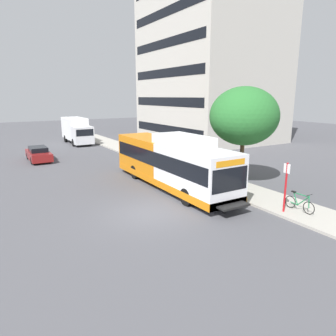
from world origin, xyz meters
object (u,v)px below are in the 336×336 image
bus_stop_sign_pole (286,184)px  street_tree_near_stop (244,116)px  bicycle_parked (299,203)px  box_truck_background (77,130)px  parked_car_far_lane (39,154)px  transit_bus (171,162)px

bus_stop_sign_pole → street_tree_near_stop: 6.43m
bicycle_parked → street_tree_near_stop: street_tree_near_stop is taller
box_truck_background → street_tree_near_stop: bearing=-79.7°
bicycle_parked → parked_car_far_lane: 23.42m
transit_bus → bus_stop_sign_pole: size_ratio=4.71×
parked_car_far_lane → box_truck_background: bearing=56.3°
bicycle_parked → box_truck_background: size_ratio=0.25×
box_truck_background → transit_bus: bearing=-89.9°
transit_bus → bus_stop_sign_pole: transit_bus is taller
transit_bus → box_truck_background: 23.10m
bus_stop_sign_pole → box_truck_background: (-2.48, 30.30, 0.09)m
parked_car_far_lane → bicycle_parked: bearing=-66.4°
bus_stop_sign_pole → parked_car_far_lane: 22.81m
bus_stop_sign_pole → bicycle_parked: bus_stop_sign_pole is taller
bicycle_parked → street_tree_near_stop: bearing=77.1°
bicycle_parked → box_truck_background: bearing=96.0°
box_truck_background → bus_stop_sign_pole: bearing=-85.3°
bus_stop_sign_pole → street_tree_near_stop: bearing=68.7°
transit_bus → street_tree_near_stop: street_tree_near_stop is taller
transit_bus → street_tree_near_stop: size_ratio=1.88×
transit_bus → parked_car_far_lane: bearing=113.9°
bus_stop_sign_pole → bicycle_parked: bearing=-25.1°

